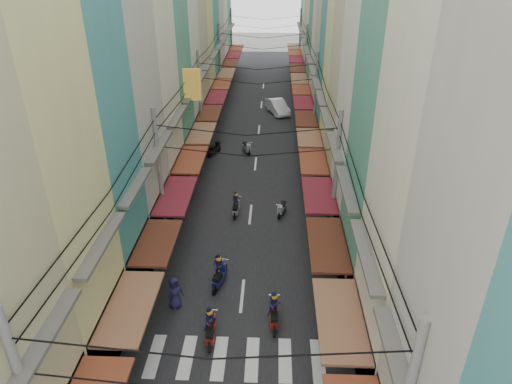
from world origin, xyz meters
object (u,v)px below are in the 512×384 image
(traffic_sign, at_px, (345,287))
(market_umbrella, at_px, (383,334))
(white_car, at_px, (277,113))
(bicycle, at_px, (354,269))

(traffic_sign, bearing_deg, market_umbrella, -72.90)
(white_car, bearing_deg, bicycle, -100.24)
(white_car, distance_m, market_umbrella, 34.11)
(bicycle, bearing_deg, traffic_sign, 151.21)
(white_car, height_order, market_umbrella, market_umbrella)
(white_car, height_order, bicycle, white_car)
(bicycle, relative_size, traffic_sign, 0.62)
(market_umbrella, relative_size, traffic_sign, 0.99)
(bicycle, xyz_separation_m, market_umbrella, (-0.19, -7.08, 2.38))
(market_umbrella, xyz_separation_m, traffic_sign, (-1.00, 3.24, -0.42))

